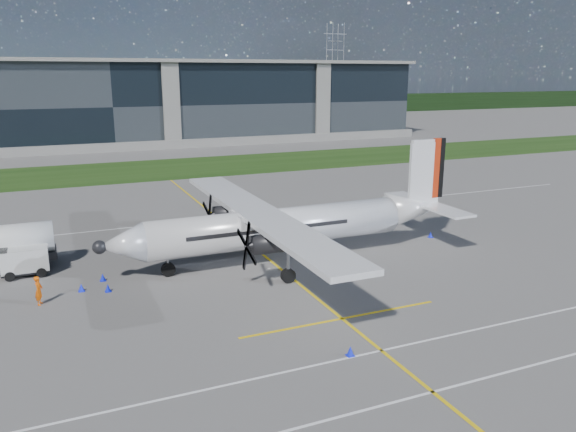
{
  "coord_description": "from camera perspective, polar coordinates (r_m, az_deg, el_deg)",
  "views": [
    {
      "loc": [
        -11.06,
        -31.06,
        13.15
      ],
      "look_at": [
        4.49,
        5.0,
        3.13
      ],
      "focal_mm": 35.0,
      "sensor_mm": 36.0,
      "label": 1
    }
  ],
  "objects": [
    {
      "name": "grass_strip",
      "position": [
        80.9,
        -15.21,
        4.47
      ],
      "size": [
        400.0,
        18.0,
        0.04
      ],
      "primitive_type": "cube",
      "color": "#19360E",
      "rests_on": "ground"
    },
    {
      "name": "safety_cone_nose_port",
      "position": [
        36.76,
        -17.83,
        -6.96
      ],
      "size": [
        0.36,
        0.36,
        0.5
      ],
      "primitive_type": "cone",
      "color": "#0E1CEE",
      "rests_on": "ground"
    },
    {
      "name": "pylon_east",
      "position": [
        204.97,
        4.77,
        14.78
      ],
      "size": [
        9.0,
        4.6,
        30.0
      ],
      "primitive_type": null,
      "color": "gray",
      "rests_on": "ground"
    },
    {
      "name": "safety_cone_nose_stbd",
      "position": [
        38.69,
        -18.3,
        -5.92
      ],
      "size": [
        0.36,
        0.36,
        0.5
      ],
      "primitive_type": "cone",
      "color": "#0E1CEE",
      "rests_on": "ground"
    },
    {
      "name": "yellow_taxiway_centerline",
      "position": [
        45.35,
        -4.25,
        -2.58
      ],
      "size": [
        0.2,
        70.0,
        0.01
      ],
      "primitive_type": "cube",
      "color": "yellow",
      "rests_on": "ground"
    },
    {
      "name": "ground_crew_person",
      "position": [
        35.97,
        -24.02,
        -6.73
      ],
      "size": [
        0.79,
        0.95,
        2.0
      ],
      "primitive_type": "imported",
      "rotation": [
        0.0,
        0.0,
        1.28
      ],
      "color": "#F25907",
      "rests_on": "ground"
    },
    {
      "name": "safety_cone_portwing",
      "position": [
        27.76,
        6.35,
        -13.48
      ],
      "size": [
        0.36,
        0.36,
        0.5
      ],
      "primitive_type": "cone",
      "color": "#0E1CEE",
      "rests_on": "ground"
    },
    {
      "name": "tree_line",
      "position": [
        171.72,
        -19.92,
        10.09
      ],
      "size": [
        400.0,
        6.0,
        6.0
      ],
      "primitive_type": "cube",
      "color": "black",
      "rests_on": "ground"
    },
    {
      "name": "turboprop_aircraft",
      "position": [
        39.81,
        0.2,
        1.21
      ],
      "size": [
        26.51,
        27.5,
        8.25
      ],
      "primitive_type": null,
      "color": "white",
      "rests_on": "ground"
    },
    {
      "name": "baggage_tug",
      "position": [
        41.45,
        -25.16,
        -4.22
      ],
      "size": [
        3.15,
        1.89,
        1.89
      ],
      "primitive_type": null,
      "color": "silver",
      "rests_on": "ground"
    },
    {
      "name": "safety_cone_fwd",
      "position": [
        37.34,
        -20.26,
        -6.83
      ],
      "size": [
        0.36,
        0.36,
        0.5
      ],
      "primitive_type": "cone",
      "color": "#0E1CEE",
      "rests_on": "ground"
    },
    {
      "name": "terminal_building",
      "position": [
        111.75,
        -17.95,
        10.73
      ],
      "size": [
        120.0,
        20.0,
        15.0
      ],
      "primitive_type": "cube",
      "color": "black",
      "rests_on": "ground"
    },
    {
      "name": "safety_cone_stbdwing",
      "position": [
        52.39,
        -7.82,
        -0.08
      ],
      "size": [
        0.36,
        0.36,
        0.5
      ],
      "primitive_type": "cone",
      "color": "#0E1CEE",
      "rests_on": "ground"
    },
    {
      "name": "ground",
      "position": [
        73.11,
        -14.28,
        3.5
      ],
      "size": [
        400.0,
        400.0,
        0.0
      ],
      "primitive_type": "plane",
      "color": "#555351",
      "rests_on": "ground"
    },
    {
      "name": "safety_cone_tail",
      "position": [
        47.7,
        14.28,
        -1.83
      ],
      "size": [
        0.36,
        0.36,
        0.5
      ],
      "primitive_type": "cone",
      "color": "#0E1CEE",
      "rests_on": "ground"
    },
    {
      "name": "white_lane_line",
      "position": [
        24.21,
        8.52,
        -18.75
      ],
      "size": [
        90.0,
        0.15,
        0.01
      ],
      "primitive_type": "cube",
      "color": "white",
      "rests_on": "ground"
    }
  ]
}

